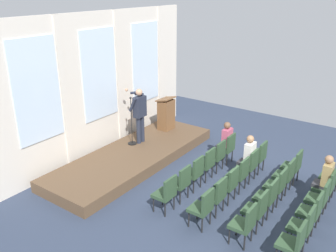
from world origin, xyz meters
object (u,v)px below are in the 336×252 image
Objects in this scene: chair_r0_c0 at (166,192)px; chair_r1_c5 at (259,155)px; chair_r0_c5 at (227,147)px; chair_r0_c3 at (206,162)px; chair_r1_c2 at (229,183)px; speaker at (139,112)px; chair_r3_c1 at (304,225)px; chair_r1_c0 at (203,206)px; audience_r0_c5 at (225,140)px; chair_r2_c4 at (286,174)px; chair_r1_c1 at (217,194)px; chair_r2_c5 at (294,165)px; chair_r3_c5 at (333,175)px; chair_r1_c4 at (250,163)px; chair_r2_c1 at (257,208)px; chair_r3_c0 at (294,241)px; chair_r0_c4 at (217,154)px; chair_r3_c4 at (327,185)px; chair_r1_c3 at (240,172)px; chair_r2_c0 at (245,222)px; audience_r1_c4 at (248,156)px; chair_r0_c1 at (181,181)px; chair_r2_c3 at (278,184)px; audience_r3_c4 at (324,177)px; chair_r0_c2 at (194,171)px; chair_r3_c2 at (312,210)px; mic_stand at (132,134)px; lectern at (166,114)px; chair_r2_c2 at (268,195)px; chair_r3_c3 at (320,197)px.

chair_r1_c5 is at bearing -17.63° from chair_r0_c0.
chair_r0_c3 is at bearing 180.00° from chair_r0_c5.
chair_r0_c5 is (3.11, 0.00, 0.00)m from chair_r0_c0.
chair_r1_c2 is at bearing -122.19° from chair_r0_c3.
speaker is 5.89m from chair_r3_c1.
chair_r1_c0 is at bearing 107.47° from chair_r3_c1.
chair_r2_c4 is (-0.62, -2.06, -0.19)m from audience_r0_c5.
chair_r1_c1 is 2.49m from chair_r1_c5.
chair_r2_c5 and chair_r3_c5 have the same top height.
chair_r1_c1 and chair_r1_c4 have the same top height.
speaker is 1.87× the size of chair_r1_c4.
chair_r0_c3 and chair_r2_c1 have the same top height.
speaker is 1.87× the size of chair_r0_c3.
chair_r0_c4 is at bearing 50.00° from chair_r3_c0.
chair_r1_c2 is at bearing 72.53° from chair_r3_c1.
chair_r3_c4 is (0.00, -2.97, 0.00)m from chair_r0_c4.
chair_r2_c0 is at bearing -152.09° from chair_r1_c3.
audience_r1_c4 is 2.07m from chair_r3_c4.
chair_r3_c1 is at bearing -130.00° from chair_r0_c5.
chair_r0_c3 is at bearing 0.00° from chair_r0_c1.
chair_r3_c5 is (0.62, -1.98, 0.00)m from chair_r1_c4.
chair_r3_c1 is (-1.24, -0.99, 0.00)m from chair_r2_c3.
audience_r3_c4 is (1.87, -0.91, 0.20)m from chair_r2_c1.
chair_r0_c5 is 3.03m from chair_r3_c4.
audience_r3_c4 reaches higher than chair_r2_c1.
chair_r1_c2 and chair_r2_c0 have the same top height.
chair_r0_c2 and chair_r1_c4 have the same top height.
chair_r3_c4 is at bearing 0.00° from chair_r3_c0.
chair_r1_c0 is at bearing 141.54° from chair_r3_c4.
chair_r2_c3 is at bearing 180.00° from chair_r2_c4.
speaker is at bearing 93.15° from chair_r2_c4.
chair_r1_c1 is 2.68m from chair_r2_c5.
chair_r0_c5 is at bearing 57.81° from chair_r1_c4.
chair_r2_c3 is at bearing -27.91° from chair_r1_c0.
chair_r0_c0 is at bearing 107.47° from chair_r2_c1.
chair_r2_c4 is at bearing -38.46° from chair_r1_c2.
audience_r1_c4 reaches higher than chair_r3_c0.
audience_r3_c4 reaches higher than chair_r0_c0.
chair_r2_c4 is at bearing -21.66° from chair_r1_c0.
chair_r3_c2 is (0.00, -2.97, 0.00)m from chair_r0_c2.
chair_r2_c5 is at bearing -76.48° from mic_stand.
chair_r3_c0 is (-3.63, -5.59, -0.34)m from lectern.
audience_r3_c4 is (1.24, -2.88, 0.20)m from chair_r0_c2.
chair_r2_c0 is at bearing -128.27° from lectern.
lectern is 5.63m from chair_r3_c5.
chair_r3_c4 is at bearing 0.00° from chair_r3_c2.
chair_r0_c5 is at bearing 90.00° from chair_r2_c5.
lectern is 1.23× the size of chair_r2_c2.
audience_r3_c4 is (0.62, 0.08, 0.20)m from chair_r3_c3.
chair_r0_c4 is 1.00× the size of chair_r2_c3.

